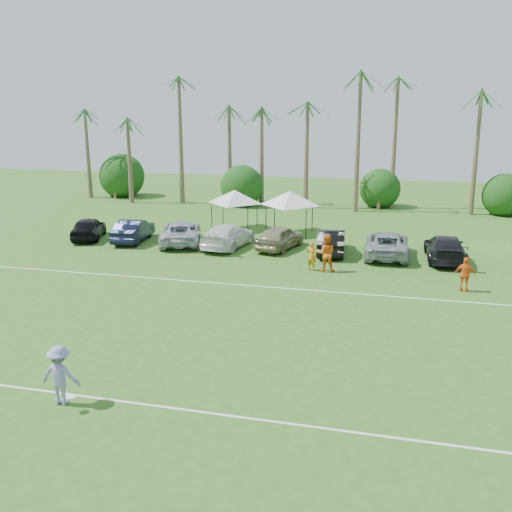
# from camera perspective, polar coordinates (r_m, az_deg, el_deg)

# --- Properties ---
(ground) EXTENTS (120.00, 120.00, 0.00)m
(ground) POSITION_cam_1_polar(r_m,az_deg,el_deg) (16.43, -16.84, -16.99)
(ground) COLOR #33621D
(ground) RESTS_ON ground
(field_lines) EXTENTS (80.00, 12.10, 0.01)m
(field_lines) POSITION_cam_1_polar(r_m,az_deg,el_deg) (22.88, -6.55, -7.18)
(field_lines) COLOR white
(field_lines) RESTS_ON ground
(palm_tree_0) EXTENTS (2.40, 2.40, 8.90)m
(palm_tree_0) POSITION_cam_1_polar(r_m,az_deg,el_deg) (58.02, -17.02, 12.95)
(palm_tree_0) COLOR brown
(palm_tree_0) RESTS_ON ground
(palm_tree_1) EXTENTS (2.40, 2.40, 9.90)m
(palm_tree_1) POSITION_cam_1_polar(r_m,az_deg,el_deg) (55.62, -12.53, 14.09)
(palm_tree_1) COLOR brown
(palm_tree_1) RESTS_ON ground
(palm_tree_2) EXTENTS (2.40, 2.40, 10.90)m
(palm_tree_2) POSITION_cam_1_polar(r_m,az_deg,el_deg) (53.59, -7.62, 15.22)
(palm_tree_2) COLOR brown
(palm_tree_2) RESTS_ON ground
(palm_tree_3) EXTENTS (2.40, 2.40, 11.90)m
(palm_tree_3) POSITION_cam_1_polar(r_m,az_deg,el_deg) (52.28, -3.40, 16.27)
(palm_tree_3) COLOR brown
(palm_tree_3) RESTS_ON ground
(palm_tree_4) EXTENTS (2.40, 2.40, 8.90)m
(palm_tree_4) POSITION_cam_1_polar(r_m,az_deg,el_deg) (51.20, 1.03, 13.44)
(palm_tree_4) COLOR brown
(palm_tree_4) RESTS_ON ground
(palm_tree_5) EXTENTS (2.40, 2.40, 9.90)m
(palm_tree_5) POSITION_cam_1_polar(r_m,az_deg,el_deg) (50.43, 5.61, 14.35)
(palm_tree_5) COLOR brown
(palm_tree_5) RESTS_ON ground
(palm_tree_6) EXTENTS (2.40, 2.40, 10.90)m
(palm_tree_6) POSITION_cam_1_polar(r_m,az_deg,el_deg) (49.98, 10.33, 15.18)
(palm_tree_6) COLOR brown
(palm_tree_6) RESTS_ON ground
(palm_tree_7) EXTENTS (2.40, 2.40, 11.90)m
(palm_tree_7) POSITION_cam_1_polar(r_m,az_deg,el_deg) (49.86, 15.15, 15.90)
(palm_tree_7) COLOR brown
(palm_tree_7) RESTS_ON ground
(palm_tree_8) EXTENTS (2.40, 2.40, 8.90)m
(palm_tree_8) POSITION_cam_1_polar(r_m,az_deg,el_deg) (50.13, 20.80, 12.50)
(palm_tree_8) COLOR brown
(palm_tree_8) RESTS_ON ground
(bush_tree_0) EXTENTS (4.00, 4.00, 4.00)m
(bush_tree_0) POSITION_cam_1_polar(r_m,az_deg,el_deg) (57.80, -13.52, 7.51)
(bush_tree_0) COLOR brown
(bush_tree_0) RESTS_ON ground
(bush_tree_1) EXTENTS (4.00, 4.00, 4.00)m
(bush_tree_1) POSITION_cam_1_polar(r_m,az_deg,el_deg) (53.06, -0.87, 7.32)
(bush_tree_1) COLOR brown
(bush_tree_1) RESTS_ON ground
(bush_tree_2) EXTENTS (4.00, 4.00, 4.00)m
(bush_tree_2) POSITION_cam_1_polar(r_m,az_deg,el_deg) (51.29, 12.28, 6.74)
(bush_tree_2) COLOR brown
(bush_tree_2) RESTS_ON ground
(bush_tree_3) EXTENTS (4.00, 4.00, 4.00)m
(bush_tree_3) POSITION_cam_1_polar(r_m,az_deg,el_deg) (51.93, 23.42, 5.98)
(bush_tree_3) COLOR brown
(bush_tree_3) RESTS_ON ground
(sideline_player_a) EXTENTS (0.68, 0.58, 1.58)m
(sideline_player_a) POSITION_cam_1_polar(r_m,az_deg,el_deg) (30.63, 5.59, 0.01)
(sideline_player_a) COLOR orange
(sideline_player_a) RESTS_ON ground
(sideline_player_b) EXTENTS (1.09, 0.91, 2.00)m
(sideline_player_b) POSITION_cam_1_polar(r_m,az_deg,el_deg) (30.46, 7.00, 0.28)
(sideline_player_b) COLOR orange
(sideline_player_b) RESTS_ON ground
(sideline_player_c) EXTENTS (1.05, 0.63, 1.67)m
(sideline_player_c) POSITION_cam_1_polar(r_m,az_deg,el_deg) (28.70, 20.20, -1.75)
(sideline_player_c) COLOR orange
(sideline_player_c) RESTS_ON ground
(canopy_tent_left) EXTENTS (4.08, 4.08, 3.30)m
(canopy_tent_left) POSITION_cam_1_polar(r_m,az_deg,el_deg) (40.83, -2.15, 6.61)
(canopy_tent_left) COLOR black
(canopy_tent_left) RESTS_ON ground
(canopy_tent_right) EXTENTS (4.25, 4.25, 3.44)m
(canopy_tent_right) POSITION_cam_1_polar(r_m,az_deg,el_deg) (39.43, 3.43, 6.49)
(canopy_tent_right) COLOR black
(canopy_tent_right) RESTS_ON ground
(frisbee_player) EXTENTS (1.28, 0.87, 1.82)m
(frisbee_player) POSITION_cam_1_polar(r_m,az_deg,el_deg) (17.86, -19.01, -11.21)
(frisbee_player) COLOR #8783BB
(frisbee_player) RESTS_ON ground
(parked_car_0) EXTENTS (2.98, 4.64, 1.47)m
(parked_car_0) POSITION_cam_1_polar(r_m,az_deg,el_deg) (39.60, -16.40, 2.71)
(parked_car_0) COLOR black
(parked_car_0) RESTS_ON ground
(parked_car_1) EXTENTS (2.04, 4.60, 1.47)m
(parked_car_1) POSITION_cam_1_polar(r_m,az_deg,el_deg) (38.10, -12.16, 2.53)
(parked_car_1) COLOR black
(parked_car_1) RESTS_ON ground
(parked_car_2) EXTENTS (3.97, 5.78, 1.47)m
(parked_car_2) POSITION_cam_1_polar(r_m,az_deg,el_deg) (36.93, -7.55, 2.36)
(parked_car_2) COLOR #B1B4C1
(parked_car_2) RESTS_ON ground
(parked_car_3) EXTENTS (2.65, 5.27, 1.47)m
(parked_car_3) POSITION_cam_1_polar(r_m,az_deg,el_deg) (35.69, -2.82, 2.04)
(parked_car_3) COLOR white
(parked_car_3) RESTS_ON ground
(parked_car_4) EXTENTS (2.70, 4.60, 1.47)m
(parked_car_4) POSITION_cam_1_polar(r_m,az_deg,el_deg) (35.24, 2.40, 1.89)
(parked_car_4) COLOR gray
(parked_car_4) RESTS_ON ground
(parked_car_5) EXTENTS (1.93, 4.58, 1.47)m
(parked_car_5) POSITION_cam_1_polar(r_m,az_deg,el_deg) (34.42, 7.56, 1.46)
(parked_car_5) COLOR black
(parked_car_5) RESTS_ON ground
(parked_car_6) EXTENTS (2.57, 5.34, 1.47)m
(parked_car_6) POSITION_cam_1_polar(r_m,az_deg,el_deg) (34.27, 12.96, 1.16)
(parked_car_6) COLOR #959BA2
(parked_car_6) RESTS_ON ground
(parked_car_7) EXTENTS (2.26, 5.14, 1.47)m
(parked_car_7) POSITION_cam_1_polar(r_m,az_deg,el_deg) (34.18, 18.37, 0.75)
(parked_car_7) COLOR black
(parked_car_7) RESTS_ON ground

